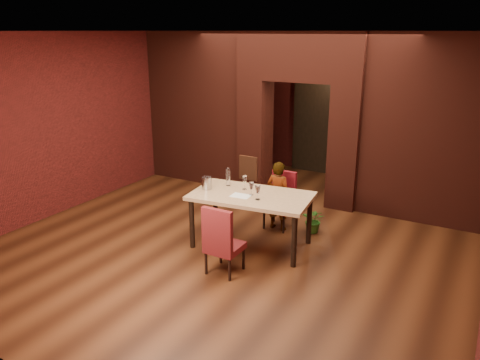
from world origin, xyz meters
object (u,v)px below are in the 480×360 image
(dining_table, at_px, (251,220))
(person_seated, at_px, (278,196))
(chair_far, at_px, (279,201))
(potted_plant, at_px, (314,220))
(chair_near, at_px, (225,239))
(wine_glass_b, at_px, (251,189))
(wine_bucket, at_px, (207,183))
(wine_glass_c, at_px, (258,193))
(water_bottle, at_px, (228,176))
(wine_glass_a, at_px, (245,183))

(dining_table, bearing_deg, person_seated, 76.98)
(chair_far, bearing_deg, potted_plant, 10.73)
(chair_near, bearing_deg, wine_glass_b, -85.13)
(chair_far, xyz_separation_m, person_seated, (0.01, -0.06, 0.11))
(chair_far, bearing_deg, dining_table, -93.28)
(dining_table, bearing_deg, wine_bucket, -177.61)
(potted_plant, bearing_deg, chair_far, -171.09)
(chair_near, height_order, wine_bucket, wine_bucket)
(person_seated, xyz_separation_m, potted_plant, (0.59, 0.16, -0.37))
(chair_near, relative_size, wine_glass_c, 4.59)
(dining_table, height_order, chair_far, chair_far)
(dining_table, bearing_deg, wine_glass_b, -70.99)
(potted_plant, bearing_deg, wine_glass_b, -124.28)
(wine_glass_b, height_order, water_bottle, water_bottle)
(person_seated, bearing_deg, water_bottle, 49.24)
(water_bottle, relative_size, potted_plant, 0.70)
(wine_glass_a, relative_size, wine_bucket, 1.11)
(water_bottle, bearing_deg, chair_far, 47.60)
(chair_far, bearing_deg, wine_glass_b, -92.31)
(person_seated, bearing_deg, wine_glass_c, 101.10)
(chair_near, xyz_separation_m, water_bottle, (-0.61, 1.11, 0.50))
(wine_glass_b, xyz_separation_m, potted_plant, (0.66, 0.97, -0.73))
(wine_glass_c, height_order, wine_bucket, wine_glass_c)
(dining_table, relative_size, wine_glass_c, 8.34)
(chair_far, bearing_deg, wine_bucket, -127.76)
(chair_far, xyz_separation_m, wine_glass_a, (-0.28, -0.70, 0.47))
(wine_glass_b, relative_size, wine_bucket, 1.01)
(chair_far, xyz_separation_m, water_bottle, (-0.60, -0.66, 0.51))
(dining_table, xyz_separation_m, chair_near, (0.08, -0.92, 0.07))
(potted_plant, bearing_deg, wine_bucket, -142.80)
(chair_near, distance_m, potted_plant, 1.98)
(person_seated, distance_m, wine_bucket, 1.27)
(chair_near, distance_m, wine_bucket, 1.22)
(dining_table, xyz_separation_m, potted_plant, (0.68, 0.95, -0.21))
(chair_near, bearing_deg, chair_far, -89.37)
(chair_far, relative_size, person_seated, 0.81)
(wine_glass_c, distance_m, wine_bucket, 0.92)
(dining_table, height_order, wine_glass_c, wine_glass_c)
(chair_far, height_order, wine_bucket, wine_bucket)
(wine_glass_b, bearing_deg, wine_glass_a, 140.08)
(person_seated, distance_m, wine_glass_c, 1.02)
(wine_glass_b, bearing_deg, potted_plant, 55.72)
(wine_glass_a, bearing_deg, chair_near, -75.18)
(potted_plant, bearing_deg, person_seated, -165.17)
(wine_glass_b, distance_m, wine_glass_c, 0.22)
(chair_far, height_order, potted_plant, chair_far)
(dining_table, relative_size, potted_plant, 4.22)
(wine_glass_b, relative_size, wine_glass_c, 0.91)
(chair_near, relative_size, water_bottle, 3.32)
(person_seated, xyz_separation_m, wine_bucket, (-0.81, -0.91, 0.35))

